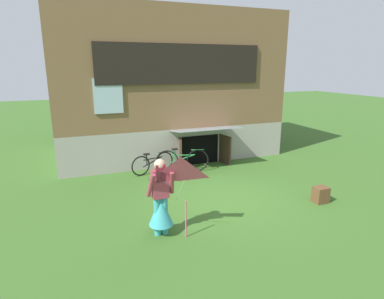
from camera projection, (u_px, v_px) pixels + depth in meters
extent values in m
plane|color=#386023|center=(218.00, 196.00, 8.87)|extent=(60.00, 60.00, 0.00)
cube|color=#9E998E|center=(165.00, 135.00, 13.43)|extent=(8.35, 4.46, 1.33)
cube|color=brown|center=(163.00, 68.00, 12.74)|extent=(8.35, 4.46, 4.11)
cube|color=black|center=(182.00, 64.00, 10.65)|extent=(5.70, 0.08, 1.30)
cube|color=#9EB7C6|center=(182.00, 64.00, 10.67)|extent=(5.54, 0.04, 1.18)
cube|color=#9EB7C6|center=(108.00, 96.00, 10.06)|extent=(0.90, 0.06, 1.10)
cube|color=black|center=(200.00, 150.00, 11.67)|extent=(1.40, 0.03, 1.05)
cube|color=#3D2B1E|center=(181.00, 154.00, 11.12)|extent=(0.26, 0.69, 1.05)
cube|color=#3D2B1E|center=(225.00, 149.00, 11.71)|extent=(0.18, 0.70, 1.05)
cube|color=gray|center=(206.00, 129.00, 10.97)|extent=(2.30, 1.09, 0.18)
cylinder|color=teal|center=(157.00, 217.00, 6.72)|extent=(0.14, 0.14, 0.84)
cylinder|color=teal|center=(165.00, 215.00, 6.77)|extent=(0.14, 0.14, 0.84)
cone|color=teal|center=(161.00, 210.00, 6.71)|extent=(0.52, 0.52, 0.63)
cube|color=#993847|center=(160.00, 184.00, 6.56)|extent=(0.34, 0.20, 0.60)
cylinder|color=#993847|center=(151.00, 185.00, 6.39)|extent=(0.17, 0.33, 0.55)
cylinder|color=#993847|center=(172.00, 183.00, 6.54)|extent=(0.17, 0.33, 0.55)
cube|color=maroon|center=(161.00, 173.00, 6.45)|extent=(0.20, 0.08, 0.36)
sphere|color=#D8AD8E|center=(160.00, 164.00, 6.46)|extent=(0.23, 0.23, 0.23)
pyramid|color=#E54C7F|center=(181.00, 178.00, 6.13)|extent=(1.04, 0.80, 0.68)
cylinder|color=beige|center=(180.00, 190.00, 6.48)|extent=(0.01, 0.52, 0.60)
cylinder|color=#E54C7F|center=(186.00, 219.00, 6.63)|extent=(0.03, 0.03, 0.82)
torus|color=black|center=(198.00, 160.00, 10.88)|extent=(0.74, 0.25, 0.75)
torus|color=black|center=(167.00, 161.00, 10.79)|extent=(0.74, 0.25, 0.75)
cylinder|color=#287A3D|center=(182.00, 155.00, 10.78)|extent=(0.75, 0.24, 0.04)
cylinder|color=#287A3D|center=(182.00, 159.00, 10.81)|extent=(0.82, 0.26, 0.30)
cylinder|color=#287A3D|center=(175.00, 155.00, 10.76)|extent=(0.04, 0.04, 0.43)
cube|color=black|center=(175.00, 149.00, 10.71)|extent=(0.20, 0.08, 0.05)
cylinder|color=#287A3D|center=(198.00, 150.00, 10.78)|extent=(0.43, 0.15, 0.03)
torus|color=black|center=(164.00, 161.00, 10.94)|extent=(0.65, 0.22, 0.67)
torus|color=black|center=(141.00, 166.00, 10.42)|extent=(0.65, 0.22, 0.67)
cylinder|color=black|center=(153.00, 159.00, 10.63)|extent=(0.66, 0.22, 0.04)
cylinder|color=black|center=(153.00, 162.00, 10.66)|extent=(0.72, 0.24, 0.27)
cylinder|color=black|center=(147.00, 160.00, 10.50)|extent=(0.04, 0.04, 0.37)
cube|color=black|center=(147.00, 154.00, 10.46)|extent=(0.20, 0.08, 0.05)
cylinder|color=black|center=(164.00, 152.00, 10.85)|extent=(0.43, 0.15, 0.03)
cube|color=brown|center=(320.00, 195.00, 8.40)|extent=(0.36, 0.31, 0.42)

